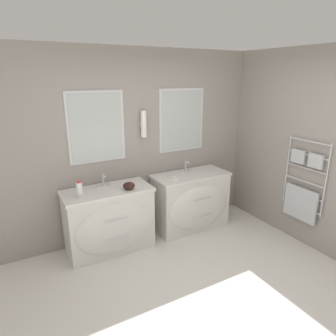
{
  "coord_description": "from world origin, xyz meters",
  "views": [
    {
      "loc": [
        -1.62,
        -1.9,
        2.24
      ],
      "look_at": [
        0.17,
        1.3,
        1.1
      ],
      "focal_mm": 32.0,
      "sensor_mm": 36.0,
      "label": 1
    }
  ],
  "objects": [
    {
      "name": "wall_right",
      "position": [
        1.85,
        0.83,
        1.29
      ],
      "size": [
        0.13,
        3.79,
        2.6
      ],
      "color": "gray",
      "rests_on": "ground_plane"
    },
    {
      "name": "faucet_left",
      "position": [
        -0.57,
        1.71,
        0.93
      ],
      "size": [
        0.17,
        0.11,
        0.17
      ],
      "color": "silver",
      "rests_on": "vanity_left"
    },
    {
      "name": "faucet_right",
      "position": [
        0.71,
        1.71,
        0.93
      ],
      "size": [
        0.17,
        0.11,
        0.17
      ],
      "color": "silver",
      "rests_on": "vanity_right"
    },
    {
      "name": "vanity_right",
      "position": [
        0.71,
        1.55,
        0.43
      ],
      "size": [
        1.13,
        0.6,
        0.85
      ],
      "color": "silver",
      "rests_on": "ground_plane"
    },
    {
      "name": "toiletry_bottle",
      "position": [
        -0.92,
        1.49,
        0.95
      ],
      "size": [
        0.07,
        0.07,
        0.21
      ],
      "color": "silver",
      "rests_on": "vanity_left"
    },
    {
      "name": "ground_plane",
      "position": [
        0.0,
        0.0,
        0.0
      ],
      "size": [
        16.0,
        16.0,
        0.0
      ],
      "primitive_type": "plane",
      "color": "silver"
    },
    {
      "name": "wall_back",
      "position": [
        0.0,
        1.89,
        1.31
      ],
      "size": [
        5.25,
        0.16,
        2.6
      ],
      "color": "gray",
      "rests_on": "ground_plane"
    },
    {
      "name": "vanity_left",
      "position": [
        -0.57,
        1.55,
        0.43
      ],
      "size": [
        1.13,
        0.6,
        0.85
      ],
      "color": "silver",
      "rests_on": "ground_plane"
    },
    {
      "name": "soap_dish",
      "position": [
        0.37,
        1.49,
        0.87
      ],
      "size": [
        0.1,
        0.07,
        0.04
      ],
      "color": "white",
      "rests_on": "vanity_right"
    },
    {
      "name": "amenity_bowl",
      "position": [
        -0.32,
        1.46,
        0.89
      ],
      "size": [
        0.15,
        0.15,
        0.09
      ],
      "color": "black",
      "rests_on": "vanity_left"
    }
  ]
}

